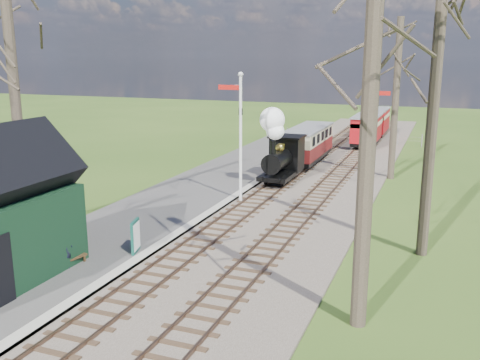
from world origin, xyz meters
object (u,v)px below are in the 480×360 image
(sign_board, at_px, (136,236))
(bench, at_px, (64,255))
(person, at_px, (68,249))
(semaphore_near, at_px, (239,128))
(locomotive, at_px, (281,150))
(red_carriage_a, at_px, (367,130))
(red_carriage_b, at_px, (376,122))
(semaphore_far, at_px, (369,124))
(coach, at_px, (308,143))

(sign_board, xyz_separation_m, bench, (-1.52, -1.95, -0.20))
(person, bearing_deg, semaphore_near, -33.52)
(locomotive, distance_m, bench, 14.57)
(red_carriage_a, height_order, red_carriage_b, same)
(semaphore_near, distance_m, semaphore_far, 7.91)
(coach, distance_m, red_carriage_a, 8.27)
(semaphore_far, height_order, red_carriage_b, semaphore_far)
(locomotive, bearing_deg, sign_board, -97.30)
(red_carriage_b, relative_size, sign_board, 4.01)
(locomotive, relative_size, red_carriage_a, 0.89)
(semaphore_near, bearing_deg, sign_board, -95.82)
(semaphore_far, xyz_separation_m, red_carriage_b, (-1.77, 17.69, -1.97))
(coach, height_order, sign_board, coach)
(semaphore_near, bearing_deg, coach, 85.75)
(sign_board, bearing_deg, red_carriage_a, 80.92)
(red_carriage_a, height_order, bench, red_carriage_a)
(semaphore_near, distance_m, coach, 10.60)
(person, bearing_deg, locomotive, -32.92)
(red_carriage_b, bearing_deg, locomotive, -97.67)
(red_carriage_a, xyz_separation_m, red_carriage_b, (0.00, 5.50, 0.00))
(red_carriage_b, bearing_deg, red_carriage_a, -90.00)
(semaphore_far, relative_size, sign_board, 4.91)
(locomotive, distance_m, red_carriage_a, 14.16)
(semaphore_far, relative_size, bench, 3.88)
(semaphore_near, xyz_separation_m, person, (-2.12, -9.93, -2.79))
(red_carriage_b, height_order, person, red_carriage_b)
(locomotive, height_order, sign_board, locomotive)
(semaphore_far, relative_size, red_carriage_b, 1.23)
(locomotive, bearing_deg, red_carriage_a, 79.36)
(sign_board, distance_m, bench, 2.48)
(semaphore_near, relative_size, sign_board, 5.34)
(coach, relative_size, red_carriage_a, 1.43)
(locomotive, relative_size, red_carriage_b, 0.89)
(sign_board, bearing_deg, coach, 85.07)
(semaphore_far, relative_size, locomotive, 1.37)
(red_carriage_b, bearing_deg, person, -99.28)
(red_carriage_a, relative_size, bench, 3.17)
(semaphore_far, height_order, person, semaphore_far)
(coach, distance_m, red_carriage_b, 13.60)
(locomotive, height_order, red_carriage_a, locomotive)
(red_carriage_a, relative_size, red_carriage_b, 1.00)
(red_carriage_b, height_order, sign_board, red_carriage_b)
(bench, xyz_separation_m, person, (0.20, -0.04, 0.25))
(bench, relative_size, person, 1.17)
(semaphore_near, xyz_separation_m, red_carriage_a, (3.37, 18.19, -2.24))
(semaphore_near, distance_m, locomotive, 4.66)
(sign_board, bearing_deg, semaphore_far, 66.88)
(semaphore_far, distance_m, bench, 17.77)
(semaphore_near, height_order, locomotive, semaphore_near)
(locomotive, height_order, person, locomotive)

